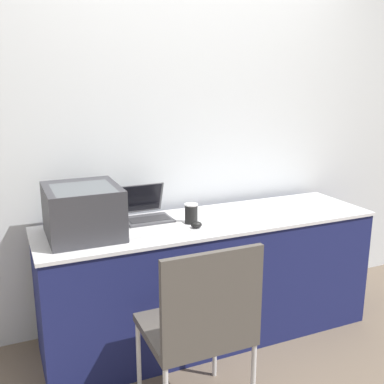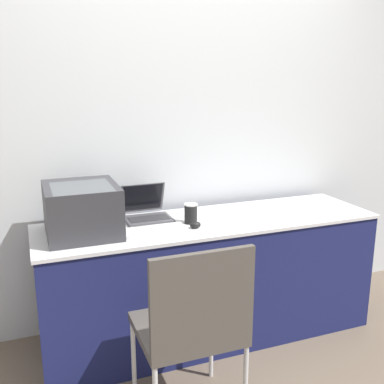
# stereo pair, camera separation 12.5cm
# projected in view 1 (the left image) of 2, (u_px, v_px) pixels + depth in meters

# --- Properties ---
(ground_plane) EXTENTS (14.00, 14.00, 0.00)m
(ground_plane) POSITION_uv_depth(u_px,v_px,m) (229.00, 357.00, 2.72)
(ground_plane) COLOR #6B5B4C
(wall_back) EXTENTS (8.00, 0.05, 2.60)m
(wall_back) POSITION_uv_depth(u_px,v_px,m) (184.00, 130.00, 3.01)
(wall_back) COLOR silver
(wall_back) RESTS_ON ground_plane
(table) EXTENTS (2.12, 0.60, 0.79)m
(table) POSITION_uv_depth(u_px,v_px,m) (209.00, 278.00, 2.88)
(table) COLOR #191E51
(table) RESTS_ON ground_plane
(printer) EXTENTS (0.39, 0.43, 0.28)m
(printer) POSITION_uv_depth(u_px,v_px,m) (83.00, 209.00, 2.46)
(printer) COLOR #333338
(printer) RESTS_ON table
(laptop_left) EXTENTS (0.28, 0.28, 0.21)m
(laptop_left) POSITION_uv_depth(u_px,v_px,m) (146.00, 212.00, 2.78)
(laptop_left) COLOR #4C4C51
(laptop_left) RESTS_ON table
(external_keyboard) EXTENTS (0.36, 0.15, 0.02)m
(external_keyboard) POSITION_uv_depth(u_px,v_px,m) (156.00, 231.00, 2.54)
(external_keyboard) COLOR silver
(external_keyboard) RESTS_ON table
(coffee_cup) EXTENTS (0.08, 0.08, 0.12)m
(coffee_cup) POSITION_uv_depth(u_px,v_px,m) (191.00, 213.00, 2.70)
(coffee_cup) COLOR black
(coffee_cup) RESTS_ON table
(mouse) EXTENTS (0.07, 0.05, 0.04)m
(mouse) POSITION_uv_depth(u_px,v_px,m) (197.00, 225.00, 2.61)
(mouse) COLOR black
(mouse) RESTS_ON table
(chair) EXTENTS (0.48, 0.44, 0.93)m
(chair) POSITION_uv_depth(u_px,v_px,m) (201.00, 321.00, 2.07)
(chair) COLOR #4C4742
(chair) RESTS_ON ground_plane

